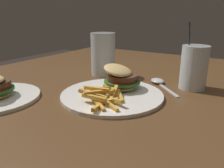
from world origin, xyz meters
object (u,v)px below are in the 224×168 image
Objects in this scene: beer_glass at (103,55)px; spoon at (158,82)px; juice_glass at (194,68)px; meal_plate_near at (115,88)px.

spoon is (0.00, -0.23, -0.07)m from beer_glass.
juice_glass is at bearing -88.13° from beer_glass.
spoon is at bearing 94.98° from juice_glass.
spoon is at bearing -22.78° from meal_plate_near.
juice_glass reaches higher than spoon.
juice_glass reaches higher than beer_glass.
meal_plate_near reaches higher than spoon.
meal_plate_near is 0.26m from juice_glass.
beer_glass is 0.34m from juice_glass.
beer_glass is at bearing 91.87° from juice_glass.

